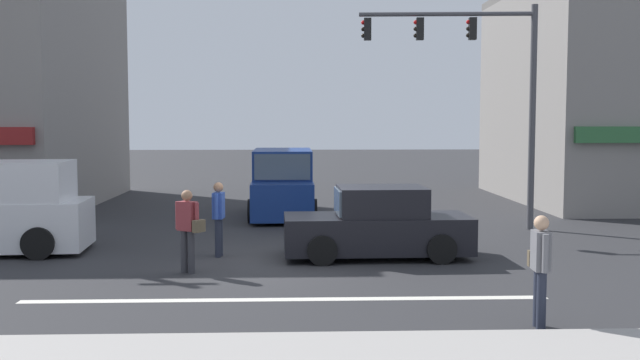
{
  "coord_description": "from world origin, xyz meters",
  "views": [
    {
      "loc": [
        0.12,
        -16.04,
        3.06
      ],
      "look_at": [
        0.79,
        2.0,
        1.6
      ],
      "focal_mm": 42.0,
      "sensor_mm": 36.0,
      "label": 1
    }
  ],
  "objects_px": {
    "pedestrian_mid_crossing": "(188,226)",
    "traffic_light_mast": "(485,74)",
    "pedestrian_far_side": "(219,214)",
    "sedan_crossing_rightbound": "(378,226)",
    "pedestrian_foreground_with_bag": "(540,264)",
    "van_waiting_far": "(283,185)"
  },
  "relations": [
    {
      "from": "traffic_light_mast",
      "to": "sedan_crossing_rightbound",
      "type": "xyz_separation_m",
      "value": [
        -3.44,
        -4.2,
        -3.59
      ]
    },
    {
      "from": "sedan_crossing_rightbound",
      "to": "pedestrian_foreground_with_bag",
      "type": "relative_size",
      "value": 2.48
    },
    {
      "from": "van_waiting_far",
      "to": "pedestrian_foreground_with_bag",
      "type": "distance_m",
      "value": 13.41
    },
    {
      "from": "traffic_light_mast",
      "to": "pedestrian_far_side",
      "type": "relative_size",
      "value": 3.71
    },
    {
      "from": "sedan_crossing_rightbound",
      "to": "van_waiting_far",
      "type": "relative_size",
      "value": 0.9
    },
    {
      "from": "traffic_light_mast",
      "to": "pedestrian_mid_crossing",
      "type": "height_order",
      "value": "traffic_light_mast"
    },
    {
      "from": "pedestrian_foreground_with_bag",
      "to": "pedestrian_far_side",
      "type": "height_order",
      "value": "same"
    },
    {
      "from": "traffic_light_mast",
      "to": "pedestrian_mid_crossing",
      "type": "bearing_deg",
      "value": -142.07
    },
    {
      "from": "sedan_crossing_rightbound",
      "to": "pedestrian_mid_crossing",
      "type": "xyz_separation_m",
      "value": [
        -3.96,
        -1.58,
        0.24
      ]
    },
    {
      "from": "van_waiting_far",
      "to": "pedestrian_far_side",
      "type": "distance_m",
      "value": 7.01
    },
    {
      "from": "van_waiting_far",
      "to": "pedestrian_foreground_with_bag",
      "type": "height_order",
      "value": "van_waiting_far"
    },
    {
      "from": "traffic_light_mast",
      "to": "pedestrian_mid_crossing",
      "type": "xyz_separation_m",
      "value": [
        -7.41,
        -5.77,
        -3.35
      ]
    },
    {
      "from": "traffic_light_mast",
      "to": "sedan_crossing_rightbound",
      "type": "height_order",
      "value": "traffic_light_mast"
    },
    {
      "from": "van_waiting_far",
      "to": "sedan_crossing_rightbound",
      "type": "bearing_deg",
      "value": -72.89
    },
    {
      "from": "sedan_crossing_rightbound",
      "to": "pedestrian_foreground_with_bag",
      "type": "xyz_separation_m",
      "value": [
        1.74,
        -5.69,
        0.24
      ]
    },
    {
      "from": "pedestrian_mid_crossing",
      "to": "traffic_light_mast",
      "type": "bearing_deg",
      "value": 37.93
    },
    {
      "from": "pedestrian_mid_crossing",
      "to": "pedestrian_far_side",
      "type": "bearing_deg",
      "value": 76.87
    },
    {
      "from": "pedestrian_mid_crossing",
      "to": "pedestrian_far_side",
      "type": "distance_m",
      "value": 1.87
    },
    {
      "from": "pedestrian_foreground_with_bag",
      "to": "pedestrian_mid_crossing",
      "type": "height_order",
      "value": "same"
    },
    {
      "from": "pedestrian_far_side",
      "to": "traffic_light_mast",
      "type": "bearing_deg",
      "value": 29.5
    },
    {
      "from": "van_waiting_far",
      "to": "pedestrian_far_side",
      "type": "xyz_separation_m",
      "value": [
        -1.35,
        -6.88,
        -0.06
      ]
    },
    {
      "from": "van_waiting_far",
      "to": "pedestrian_mid_crossing",
      "type": "distance_m",
      "value": 8.88
    }
  ]
}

